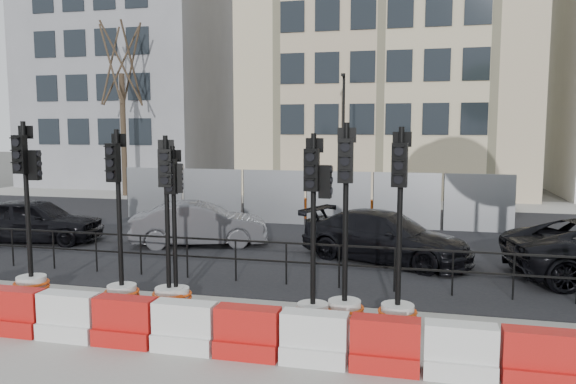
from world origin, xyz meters
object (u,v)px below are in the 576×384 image
(traffic_signal_d, at_px, (169,268))
(traffic_signal_h, at_px, (398,288))
(car_a, at_px, (34,220))
(car_c, at_px, (386,237))

(traffic_signal_d, distance_m, traffic_signal_h, 4.43)
(traffic_signal_h, distance_m, car_a, 12.31)
(car_c, bearing_deg, traffic_signal_d, 163.66)
(traffic_signal_h, height_order, car_c, traffic_signal_h)
(car_a, bearing_deg, traffic_signal_h, -124.40)
(traffic_signal_h, xyz_separation_m, car_c, (-0.55, 5.00, -0.07))
(car_a, bearing_deg, car_c, -100.39)
(traffic_signal_d, distance_m, car_c, 6.26)
(car_a, height_order, car_c, car_a)
(traffic_signal_d, relative_size, car_a, 0.78)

